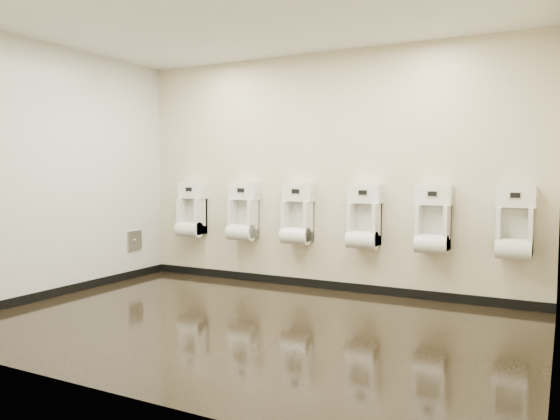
{
  "coord_description": "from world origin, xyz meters",
  "views": [
    {
      "loc": [
        2.55,
        -4.23,
        1.4
      ],
      "look_at": [
        0.03,
        0.55,
        1.02
      ],
      "focal_mm": 35.0,
      "sensor_mm": 36.0,
      "label": 1
    }
  ],
  "objects_px": {
    "urinal_0": "(191,214)",
    "urinal_5": "(515,228)",
    "urinal_4": "(433,224)",
    "urinal_3": "(364,221)",
    "urinal_2": "(297,218)",
    "access_panel": "(134,240)",
    "urinal_1": "(243,216)"
  },
  "relations": [
    {
      "from": "urinal_3",
      "to": "urinal_4",
      "type": "distance_m",
      "value": 0.77
    },
    {
      "from": "urinal_2",
      "to": "urinal_4",
      "type": "relative_size",
      "value": 1.0
    },
    {
      "from": "urinal_1",
      "to": "urinal_5",
      "type": "xyz_separation_m",
      "value": [
        3.17,
        0.0,
        0.0
      ]
    },
    {
      "from": "urinal_3",
      "to": "urinal_5",
      "type": "xyz_separation_m",
      "value": [
        1.57,
        0.0,
        0.0
      ]
    },
    {
      "from": "urinal_0",
      "to": "urinal_3",
      "type": "distance_m",
      "value": 2.4
    },
    {
      "from": "urinal_3",
      "to": "access_panel",
      "type": "bearing_deg",
      "value": -172.03
    },
    {
      "from": "urinal_1",
      "to": "urinal_2",
      "type": "relative_size",
      "value": 1.0
    },
    {
      "from": "urinal_0",
      "to": "urinal_3",
      "type": "height_order",
      "value": "same"
    },
    {
      "from": "urinal_0",
      "to": "urinal_4",
      "type": "relative_size",
      "value": 1.0
    },
    {
      "from": "urinal_3",
      "to": "urinal_1",
      "type": "bearing_deg",
      "value": 180.0
    },
    {
      "from": "access_panel",
      "to": "urinal_3",
      "type": "relative_size",
      "value": 0.35
    },
    {
      "from": "urinal_3",
      "to": "urinal_5",
      "type": "distance_m",
      "value": 1.57
    },
    {
      "from": "access_panel",
      "to": "urinal_5",
      "type": "xyz_separation_m",
      "value": [
        4.59,
        0.42,
        0.35
      ]
    },
    {
      "from": "urinal_2",
      "to": "urinal_3",
      "type": "distance_m",
      "value": 0.83
    },
    {
      "from": "urinal_0",
      "to": "urinal_5",
      "type": "bearing_deg",
      "value": 0.0
    },
    {
      "from": "urinal_4",
      "to": "urinal_5",
      "type": "bearing_deg",
      "value": 0.0
    },
    {
      "from": "urinal_4",
      "to": "urinal_0",
      "type": "bearing_deg",
      "value": 180.0
    },
    {
      "from": "urinal_0",
      "to": "urinal_3",
      "type": "relative_size",
      "value": 1.0
    },
    {
      "from": "urinal_3",
      "to": "urinal_5",
      "type": "relative_size",
      "value": 1.0
    },
    {
      "from": "urinal_0",
      "to": "urinal_4",
      "type": "xyz_separation_m",
      "value": [
        3.17,
        0.0,
        0.0
      ]
    },
    {
      "from": "urinal_4",
      "to": "urinal_5",
      "type": "xyz_separation_m",
      "value": [
        0.8,
        0.0,
        0.0
      ]
    },
    {
      "from": "urinal_1",
      "to": "urinal_5",
      "type": "bearing_deg",
      "value": 0.0
    },
    {
      "from": "urinal_2",
      "to": "urinal_3",
      "type": "relative_size",
      "value": 1.0
    },
    {
      "from": "access_panel",
      "to": "urinal_2",
      "type": "height_order",
      "value": "urinal_2"
    },
    {
      "from": "urinal_3",
      "to": "urinal_4",
      "type": "bearing_deg",
      "value": 0.0
    },
    {
      "from": "urinal_5",
      "to": "access_panel",
      "type": "bearing_deg",
      "value": -174.73
    },
    {
      "from": "urinal_1",
      "to": "urinal_4",
      "type": "xyz_separation_m",
      "value": [
        2.36,
        0.0,
        0.0
      ]
    },
    {
      "from": "urinal_2",
      "to": "access_panel",
      "type": "bearing_deg",
      "value": -169.05
    },
    {
      "from": "urinal_0",
      "to": "urinal_2",
      "type": "bearing_deg",
      "value": 0.0
    },
    {
      "from": "urinal_3",
      "to": "urinal_0",
      "type": "bearing_deg",
      "value": 180.0
    },
    {
      "from": "access_panel",
      "to": "urinal_1",
      "type": "xyz_separation_m",
      "value": [
        1.42,
        0.42,
        0.35
      ]
    },
    {
      "from": "urinal_3",
      "to": "urinal_4",
      "type": "relative_size",
      "value": 1.0
    }
  ]
}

